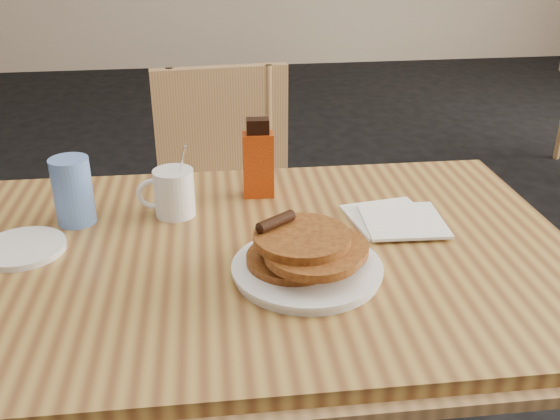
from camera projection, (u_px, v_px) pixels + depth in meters
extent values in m
cube|color=#A67E3A|center=(260.00, 258.00, 1.17)|extent=(1.20, 0.81, 0.04)
cube|color=tan|center=(260.00, 265.00, 1.18)|extent=(1.24, 0.85, 0.02)
cylinder|color=tan|center=(439.00, 308.00, 1.68)|extent=(0.04, 0.04, 0.71)
cube|color=tan|center=(229.00, 236.00, 1.87)|extent=(0.44, 0.44, 0.04)
cube|color=tan|center=(222.00, 139.00, 1.93)|extent=(0.41, 0.07, 0.45)
cylinder|color=tan|center=(178.00, 336.00, 1.80)|extent=(0.04, 0.04, 0.42)
cylinder|color=tan|center=(276.00, 269.00, 2.14)|extent=(0.04, 0.04, 0.42)
cylinder|color=white|center=(307.00, 270.00, 1.08)|extent=(0.25, 0.25, 0.02)
cylinder|color=white|center=(307.00, 266.00, 1.07)|extent=(0.26, 0.26, 0.01)
cylinder|color=#93541E|center=(293.00, 259.00, 1.08)|extent=(0.16, 0.16, 0.01)
cylinder|color=#93541E|center=(321.00, 248.00, 1.08)|extent=(0.17, 0.17, 0.01)
cylinder|color=#93541E|center=(313.00, 254.00, 1.03)|extent=(0.16, 0.16, 0.01)
cylinder|color=#93541E|center=(302.00, 238.00, 1.05)|extent=(0.17, 0.17, 0.01)
cylinder|color=#321708|center=(276.00, 222.00, 1.07)|extent=(0.07, 0.06, 0.02)
cylinder|color=white|center=(174.00, 193.00, 1.27)|extent=(0.08, 0.08, 0.10)
torus|color=white|center=(153.00, 194.00, 1.27)|extent=(0.07, 0.01, 0.07)
cylinder|color=black|center=(173.00, 174.00, 1.25)|extent=(0.07, 0.07, 0.01)
cylinder|color=silver|center=(179.00, 177.00, 1.26)|extent=(0.04, 0.04, 0.14)
cube|color=maroon|center=(258.00, 165.00, 1.35)|extent=(0.07, 0.05, 0.14)
cube|color=black|center=(258.00, 126.00, 1.31)|extent=(0.05, 0.03, 0.03)
cube|color=white|center=(389.00, 218.00, 1.27)|extent=(0.18, 0.18, 0.01)
cube|color=white|center=(403.00, 221.00, 1.25)|extent=(0.17, 0.17, 0.01)
cylinder|color=#5E88DE|center=(73.00, 191.00, 1.23)|extent=(0.08, 0.08, 0.14)
cylinder|color=white|center=(22.00, 248.00, 1.15)|extent=(0.20, 0.20, 0.01)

